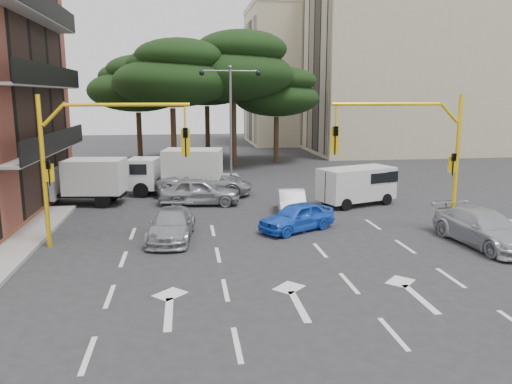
# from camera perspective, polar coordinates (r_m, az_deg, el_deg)

# --- Properties ---
(ground) EXTENTS (120.00, 120.00, 0.00)m
(ground) POSITION_cam_1_polar(r_m,az_deg,el_deg) (19.35, 1.58, -6.94)
(ground) COLOR #28282B
(ground) RESTS_ON ground
(median_strip) EXTENTS (1.40, 6.00, 0.15)m
(median_strip) POSITION_cam_1_polar(r_m,az_deg,el_deg) (34.79, -2.85, 1.27)
(median_strip) COLOR gray
(median_strip) RESTS_ON ground
(apartment_beige_near) EXTENTS (20.20, 12.15, 18.70)m
(apartment_beige_near) POSITION_cam_1_polar(r_m,az_deg,el_deg) (55.30, 17.10, 14.08)
(apartment_beige_near) COLOR #BBB38C
(apartment_beige_near) RESTS_ON ground
(apartment_beige_far) EXTENTS (16.20, 12.15, 16.70)m
(apartment_beige_far) POSITION_cam_1_polar(r_m,az_deg,el_deg) (64.23, 6.56, 13.10)
(apartment_beige_far) COLOR #BBB38C
(apartment_beige_far) RESTS_ON ground
(pine_left_near) EXTENTS (9.15, 9.15, 10.23)m
(pine_left_near) POSITION_cam_1_polar(r_m,az_deg,el_deg) (40.14, -9.53, 13.23)
(pine_left_near) COLOR #382616
(pine_left_near) RESTS_ON ground
(pine_center) EXTENTS (9.98, 9.98, 11.16)m
(pine_center) POSITION_cam_1_polar(r_m,az_deg,el_deg) (42.37, -2.51, 14.18)
(pine_center) COLOR #382616
(pine_center) RESTS_ON ground
(pine_left_far) EXTENTS (8.32, 8.32, 9.30)m
(pine_left_far) POSITION_cam_1_polar(r_m,az_deg,el_deg) (44.27, -13.35, 11.97)
(pine_left_far) COLOR #382616
(pine_left_far) RESTS_ON ground
(pine_right) EXTENTS (7.49, 7.49, 8.37)m
(pine_right) POSITION_cam_1_polar(r_m,az_deg,el_deg) (44.85, 2.45, 11.35)
(pine_right) COLOR #382616
(pine_right) RESTS_ON ground
(pine_back) EXTENTS (9.15, 9.15, 10.23)m
(pine_back) POSITION_cam_1_polar(r_m,az_deg,el_deg) (47.17, -5.60, 12.98)
(pine_back) COLOR #382616
(pine_back) RESTS_ON ground
(signal_mast_right) EXTENTS (5.79, 0.37, 6.00)m
(signal_mast_right) POSITION_cam_1_polar(r_m,az_deg,el_deg) (22.54, 18.13, 5.18)
(signal_mast_right) COLOR yellow
(signal_mast_right) RESTS_ON ground
(signal_mast_left) EXTENTS (5.79, 0.37, 6.00)m
(signal_mast_left) POSITION_cam_1_polar(r_m,az_deg,el_deg) (20.57, -18.44, 4.64)
(signal_mast_left) COLOR yellow
(signal_mast_left) RESTS_ON ground
(street_lamp_center) EXTENTS (4.16, 0.36, 7.77)m
(street_lamp_center) POSITION_cam_1_polar(r_m,az_deg,el_deg) (34.29, -2.93, 10.12)
(street_lamp_center) COLOR slate
(street_lamp_center) RESTS_ON median_strip
(car_white_hatch) EXTENTS (1.81, 3.89, 1.24)m
(car_white_hatch) POSITION_cam_1_polar(r_m,az_deg,el_deg) (25.28, 4.11, -1.22)
(car_white_hatch) COLOR silver
(car_white_hatch) RESTS_ON ground
(car_blue_compact) EXTENTS (3.93, 3.10, 1.25)m
(car_blue_compact) POSITION_cam_1_polar(r_m,az_deg,el_deg) (22.34, 4.69, -2.85)
(car_blue_compact) COLOR blue
(car_blue_compact) RESTS_ON ground
(car_silver_wagon) EXTENTS (2.19, 4.45, 1.24)m
(car_silver_wagon) POSITION_cam_1_polar(r_m,az_deg,el_deg) (21.26, -9.63, -3.70)
(car_silver_wagon) COLOR #999DA1
(car_silver_wagon) RESTS_ON ground
(car_silver_cross_a) EXTENTS (5.94, 3.24, 1.58)m
(car_silver_cross_a) POSITION_cam_1_polar(r_m,az_deg,el_deg) (30.11, -5.86, 1.07)
(car_silver_cross_a) COLOR #929499
(car_silver_cross_a) RESTS_ON ground
(car_silver_cross_b) EXTENTS (4.59, 2.25, 1.51)m
(car_silver_cross_b) POSITION_cam_1_polar(r_m,az_deg,el_deg) (27.65, -6.45, 0.09)
(car_silver_cross_b) COLOR #9A9DA2
(car_silver_cross_b) RESTS_ON ground
(car_silver_parked) EXTENTS (2.55, 5.11, 1.43)m
(car_silver_parked) POSITION_cam_1_polar(r_m,az_deg,el_deg) (22.10, 24.59, -3.76)
(car_silver_parked) COLOR #ACAEB5
(car_silver_parked) RESTS_ON ground
(van_white) EXTENTS (4.61, 3.25, 2.11)m
(van_white) POSITION_cam_1_polar(r_m,az_deg,el_deg) (27.99, 11.39, 0.70)
(van_white) COLOR silver
(van_white) RESTS_ON ground
(box_truck_a) EXTENTS (5.37, 2.80, 2.53)m
(box_truck_a) POSITION_cam_1_polar(r_m,az_deg,el_deg) (29.13, -19.60, 1.09)
(box_truck_a) COLOR white
(box_truck_a) RESTS_ON ground
(box_truck_b) EXTENTS (5.97, 3.32, 2.78)m
(box_truck_b) POSITION_cam_1_polar(r_m,az_deg,el_deg) (30.57, -9.10, 2.27)
(box_truck_b) COLOR white
(box_truck_b) RESTS_ON ground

